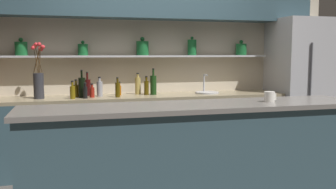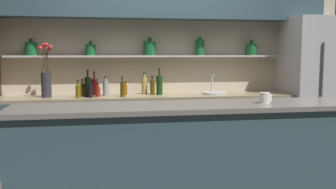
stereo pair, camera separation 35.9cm
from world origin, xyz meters
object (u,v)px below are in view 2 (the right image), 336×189
at_px(flower_vase, 46,79).
at_px(coffee_mug, 265,98).
at_px(bottle_sauce_9, 125,89).
at_px(bottle_oil_10, 83,89).
at_px(bottle_sauce_6, 90,91).
at_px(bottle_wine_1, 88,87).
at_px(bottle_oil_3, 123,89).
at_px(bottle_wine_2, 94,86).
at_px(bottle_spirit_7, 144,85).
at_px(bottle_sauce_4, 98,91).
at_px(bottle_wine_11, 159,85).
at_px(bottle_oil_8, 78,91).
at_px(refrigerator, 317,89).
at_px(bottle_spirit_5, 106,88).
at_px(sink_fixture, 214,92).
at_px(bottle_oil_0, 152,87).

bearing_deg(flower_vase, coffee_mug, -38.81).
height_order(bottle_sauce_9, bottle_oil_10, bottle_oil_10).
bearing_deg(bottle_sauce_6, bottle_wine_1, 108.83).
relative_size(bottle_wine_1, bottle_oil_3, 1.38).
distance_m(flower_vase, coffee_mug, 2.62).
xyz_separation_m(flower_vase, bottle_sauce_9, (0.95, 0.10, -0.15)).
distance_m(bottle_wine_2, bottle_spirit_7, 0.64).
relative_size(flower_vase, bottle_wine_1, 1.97).
relative_size(bottle_wine_2, bottle_sauce_9, 1.73).
distance_m(bottle_sauce_4, bottle_wine_11, 0.78).
bearing_deg(bottle_sauce_4, bottle_oil_8, -160.62).
bearing_deg(coffee_mug, refrigerator, 47.62).
bearing_deg(bottle_spirit_5, bottle_wine_1, -159.81).
xyz_separation_m(refrigerator, bottle_oil_8, (-3.16, -0.11, 0.04)).
xyz_separation_m(bottle_wine_1, bottle_spirit_5, (0.21, 0.08, -0.03)).
xyz_separation_m(bottle_sauce_4, bottle_sauce_6, (-0.08, -0.08, 0.01)).
height_order(flower_vase, bottle_wine_11, flower_vase).
bearing_deg(coffee_mug, bottle_wine_11, 111.30).
bearing_deg(bottle_spirit_5, bottle_oil_10, -174.92).
bearing_deg(sink_fixture, coffee_mug, -91.82).
xyz_separation_m(bottle_wine_1, bottle_oil_3, (0.41, -0.07, -0.03)).
bearing_deg(bottle_oil_0, flower_vase, -177.01).
relative_size(bottle_wine_2, bottle_spirit_5, 1.24).
distance_m(bottle_oil_8, bottle_sauce_9, 0.61).
height_order(flower_vase, bottle_sauce_4, flower_vase).
bearing_deg(sink_fixture, bottle_oil_3, -173.58).
xyz_separation_m(bottle_sauce_4, bottle_oil_8, (-0.23, -0.08, 0.01)).
xyz_separation_m(sink_fixture, bottle_wine_2, (-1.54, 0.12, 0.09)).
xyz_separation_m(bottle_oil_0, bottle_spirit_5, (-0.59, -0.01, 0.00)).
distance_m(bottle_oil_0, bottle_wine_11, 0.09).
bearing_deg(bottle_oil_0, bottle_wine_11, -3.79).
xyz_separation_m(bottle_sauce_6, bottle_wine_11, (0.86, 0.18, 0.05)).
height_order(bottle_sauce_4, bottle_wine_11, bottle_wine_11).
distance_m(bottle_wine_1, coffee_mug, 2.25).
bearing_deg(refrigerator, bottle_wine_11, 178.06).
bearing_deg(sink_fixture, refrigerator, -1.94).
bearing_deg(coffee_mug, bottle_wine_1, 133.87).
xyz_separation_m(sink_fixture, bottle_oil_10, (-1.68, -0.01, 0.06)).
distance_m(flower_vase, bottle_spirit_5, 0.71).
bearing_deg(flower_vase, bottle_wine_1, -3.02).
bearing_deg(bottle_spirit_7, bottle_oil_10, -170.11).
bearing_deg(bottle_wine_1, bottle_spirit_5, 20.19).
xyz_separation_m(bottle_sauce_4, bottle_oil_10, (-0.18, 0.07, 0.02)).
bearing_deg(bottle_spirit_5, bottle_wine_2, 144.38).
xyz_separation_m(bottle_oil_0, bottle_oil_10, (-0.87, -0.04, -0.01)).
xyz_separation_m(bottle_sauce_6, bottle_sauce_9, (0.43, 0.22, -0.01)).
height_order(bottle_oil_0, bottle_wine_2, bottle_wine_2).
relative_size(bottle_oil_10, bottle_wine_11, 0.64).
relative_size(bottle_oil_0, bottle_oil_3, 1.00).
bearing_deg(refrigerator, sink_fixture, 178.06).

